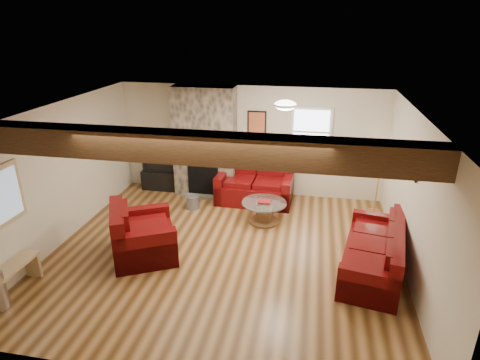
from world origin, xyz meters
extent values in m
plane|color=#543216|center=(0.00, 0.00, 0.00)|extent=(8.00, 8.00, 0.00)
plane|color=silver|center=(0.00, 0.00, 2.50)|extent=(8.00, 8.00, 0.00)
plane|color=beige|center=(0.00, 2.75, 1.25)|extent=(8.00, 0.00, 8.00)
plane|color=beige|center=(0.00, -2.75, 1.25)|extent=(8.00, 0.00, 8.00)
plane|color=beige|center=(-3.00, 0.00, 1.25)|extent=(0.00, 7.50, 7.50)
plane|color=beige|center=(3.00, 0.00, 1.25)|extent=(0.00, 7.50, 7.50)
cube|color=black|center=(0.00, -1.25, 2.31)|extent=(6.00, 0.36, 0.38)
cube|color=#3A362D|center=(-1.00, 2.50, 1.25)|extent=(1.40, 0.50, 2.50)
cube|color=black|center=(-1.00, 2.25, 0.45)|extent=(0.70, 0.06, 0.90)
cube|color=#3A362D|center=(-1.00, 2.20, 0.04)|extent=(1.00, 0.25, 0.08)
cylinder|color=#442815|center=(0.53, 1.26, 0.02)|extent=(0.60, 0.60, 0.04)
cylinder|color=#442815|center=(0.53, 1.26, 0.20)|extent=(0.32, 0.32, 0.40)
cylinder|color=white|center=(0.53, 1.26, 0.43)|extent=(0.90, 0.90, 0.02)
cube|color=maroon|center=(0.53, 1.26, 0.45)|extent=(0.25, 0.18, 0.03)
cube|color=black|center=(-2.11, 2.53, 0.23)|extent=(0.93, 0.37, 0.47)
imported|color=black|center=(-2.11, 2.53, 0.71)|extent=(0.86, 0.11, 0.49)
cylinder|color=tan|center=(2.80, 2.17, 0.01)|extent=(0.26, 0.26, 0.03)
cylinder|color=tan|center=(2.80, 2.17, 0.64)|extent=(0.03, 0.03, 1.28)
cone|color=#FBE4BE|center=(2.80, 2.17, 1.30)|extent=(0.37, 0.37, 0.26)
camera|label=1|loc=(1.41, -5.95, 3.82)|focal=30.00mm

